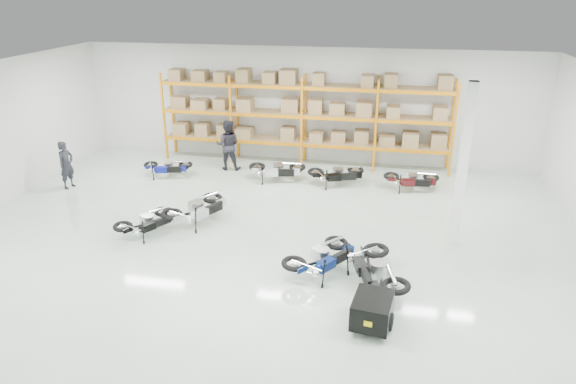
% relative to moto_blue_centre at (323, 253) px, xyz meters
% --- Properties ---
extents(room, '(18.00, 18.00, 18.00)m').
position_rel_moto_blue_centre_xyz_m(room, '(-1.83, 1.74, 1.69)').
color(room, silver).
rests_on(room, ground).
extents(pallet_rack, '(11.28, 0.98, 3.62)m').
position_rel_moto_blue_centre_xyz_m(pallet_rack, '(-1.83, 8.19, 1.69)').
color(pallet_rack, orange).
rests_on(pallet_rack, ground).
extents(structural_column, '(0.25, 0.25, 4.50)m').
position_rel_moto_blue_centre_xyz_m(structural_column, '(3.37, 2.24, 1.69)').
color(structural_column, white).
rests_on(structural_column, ground).
extents(moto_blue_centre, '(1.82, 2.03, 1.19)m').
position_rel_moto_blue_centre_xyz_m(moto_blue_centre, '(0.00, 0.00, 0.00)').
color(moto_blue_centre, '#081A53').
rests_on(moto_blue_centre, ground).
extents(moto_silver_left, '(1.76, 2.13, 1.23)m').
position_rel_moto_blue_centre_xyz_m(moto_silver_left, '(-4.05, 2.17, 0.02)').
color(moto_silver_left, '#AAADB1').
rests_on(moto_silver_left, ground).
extents(moto_black_far_left, '(1.54, 1.81, 1.06)m').
position_rel_moto_blue_centre_xyz_m(moto_black_far_left, '(-5.20, 1.18, -0.06)').
color(moto_black_far_left, black).
rests_on(moto_black_far_left, ground).
extents(moto_touring_right, '(1.52, 2.17, 1.27)m').
position_rel_moto_blue_centre_xyz_m(moto_touring_right, '(1.30, -0.38, 0.04)').
color(moto_touring_right, black).
rests_on(moto_touring_right, ground).
extents(trailer, '(0.92, 1.70, 0.70)m').
position_rel_moto_blue_centre_xyz_m(trailer, '(1.30, -1.98, -0.16)').
color(trailer, black).
rests_on(trailer, ground).
extents(moto_back_a, '(1.69, 1.07, 1.01)m').
position_rel_moto_blue_centre_xyz_m(moto_back_a, '(-6.57, 5.75, -0.08)').
color(moto_back_a, navy).
rests_on(moto_back_a, ground).
extents(moto_back_b, '(1.90, 1.14, 1.16)m').
position_rel_moto_blue_centre_xyz_m(moto_back_b, '(-2.46, 6.11, -0.02)').
color(moto_back_b, silver).
rests_on(moto_back_b, ground).
extents(moto_back_c, '(1.95, 1.39, 1.14)m').
position_rel_moto_blue_centre_xyz_m(moto_back_c, '(-0.25, 6.09, -0.02)').
color(moto_back_c, black).
rests_on(moto_back_c, ground).
extents(moto_back_d, '(1.72, 0.98, 1.07)m').
position_rel_moto_blue_centre_xyz_m(moto_back_d, '(2.36, 6.08, -0.06)').
color(moto_back_d, '#3C0C0F').
rests_on(moto_back_d, ground).
extents(person_left, '(0.52, 0.69, 1.69)m').
position_rel_moto_blue_centre_xyz_m(person_left, '(-9.54, 4.05, 0.28)').
color(person_left, black).
rests_on(person_left, ground).
extents(person_back, '(1.02, 0.83, 1.95)m').
position_rel_moto_blue_centre_xyz_m(person_back, '(-4.56, 6.99, 0.41)').
color(person_back, black).
rests_on(person_back, ground).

